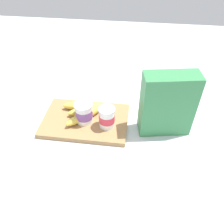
# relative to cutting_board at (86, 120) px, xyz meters

# --- Properties ---
(ground_plane) EXTENTS (2.40, 2.40, 0.00)m
(ground_plane) POSITION_rel_cutting_board_xyz_m (0.00, 0.00, -0.01)
(ground_plane) COLOR silver
(cutting_board) EXTENTS (0.36, 0.24, 0.02)m
(cutting_board) POSITION_rel_cutting_board_xyz_m (0.00, 0.00, 0.00)
(cutting_board) COLOR #A37A4C
(cutting_board) RESTS_ON ground_plane
(cereal_box) EXTENTS (0.21, 0.11, 0.26)m
(cereal_box) POSITION_rel_cutting_board_xyz_m (-0.32, -0.00, 0.12)
(cereal_box) COLOR #38844C
(cereal_box) RESTS_ON ground_plane
(yogurt_cup_front) EXTENTS (0.07, 0.07, 0.09)m
(yogurt_cup_front) POSITION_rel_cutting_board_xyz_m (-0.10, 0.03, 0.06)
(yogurt_cup_front) COLOR white
(yogurt_cup_front) RESTS_ON cutting_board
(yogurt_cup_back) EXTENTS (0.08, 0.08, 0.09)m
(yogurt_cup_back) POSITION_rel_cutting_board_xyz_m (-0.00, 0.01, 0.05)
(yogurt_cup_back) COLOR white
(yogurt_cup_back) RESTS_ON cutting_board
(banana_bunch) EXTENTS (0.19, 0.17, 0.04)m
(banana_bunch) POSITION_rel_cutting_board_xyz_m (0.01, -0.03, 0.03)
(banana_bunch) COLOR #E7C849
(banana_bunch) RESTS_ON cutting_board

